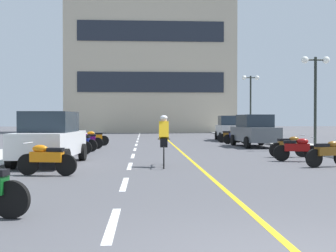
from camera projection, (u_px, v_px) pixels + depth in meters
The scene contains 33 objects.
ground_plane at pixel (170, 146), 25.52m from camera, with size 140.00×140.00×0.00m, color #47474C.
curb_left at pixel (56, 142), 28.11m from camera, with size 2.40×72.00×0.12m, color #A8A8A3.
curb_right at pixel (275, 142), 28.91m from camera, with size 2.40×72.00×0.12m, color #A8A8A3.
lane_dash_0 at pixel (112, 224), 6.44m from camera, with size 0.14×2.20×0.01m, color silver.
lane_dash_1 at pixel (124, 184), 10.43m from camera, with size 0.14×2.20×0.01m, color silver.
lane_dash_2 at pixel (130, 166), 14.42m from camera, with size 0.14×2.20×0.01m, color silver.
lane_dash_3 at pixel (133, 156), 18.42m from camera, with size 0.14×2.20×0.01m, color silver.
lane_dash_4 at pixel (135, 149), 22.41m from camera, with size 0.14×2.20×0.01m, color silver.
lane_dash_5 at pixel (136, 145), 26.40m from camera, with size 0.14×2.20×0.01m, color silver.
lane_dash_6 at pixel (137, 141), 30.40m from camera, with size 0.14×2.20×0.01m, color silver.
lane_dash_7 at pixel (138, 139), 34.39m from camera, with size 0.14×2.20×0.01m, color silver.
lane_dash_8 at pixel (139, 137), 38.38m from camera, with size 0.14×2.20×0.01m, color silver.
lane_dash_9 at pixel (139, 135), 42.38m from camera, with size 0.14×2.20×0.01m, color silver.
lane_dash_10 at pixel (140, 134), 46.37m from camera, with size 0.14×2.20×0.01m, color silver.
lane_dash_11 at pixel (140, 133), 50.36m from camera, with size 0.14×2.20×0.01m, color silver.
centre_line_yellow at pixel (171, 143), 28.52m from camera, with size 0.12×66.00×0.01m, color gold.
office_building at pixel (151, 54), 53.49m from camera, with size 19.83×8.55×19.30m.
street_lamp_mid at pixel (315, 80), 22.03m from camera, with size 1.46×0.36×4.63m.
street_lamp_far at pixel (251, 92), 36.25m from camera, with size 1.46×0.36×5.10m.
parked_car_near at pixel (50, 138), 14.98m from camera, with size 2.09×4.28×1.82m.
parked_car_mid at pixel (254, 131), 24.60m from camera, with size 2.13×4.30×1.82m.
parked_car_far at pixel (230, 128), 31.82m from camera, with size 2.13×4.30×1.82m.
motorcycle_2 at pixel (46, 158), 12.00m from camera, with size 1.69×0.61×0.92m.
motorcycle_3 at pixel (329, 153), 14.15m from camera, with size 1.66×0.72×0.92m.
motorcycle_4 at pixel (297, 149), 16.03m from camera, with size 1.69×0.63×0.92m.
motorcycle_5 at pixel (290, 146), 17.78m from camera, with size 1.70×0.60×0.92m.
motorcycle_6 at pixel (72, 144), 19.07m from camera, with size 1.70×0.60×0.92m.
motorcycle_7 at pixel (80, 142), 20.86m from camera, with size 1.68×0.66×0.92m.
motorcycle_8 at pixel (87, 140), 22.79m from camera, with size 1.70×0.60×0.92m.
motorcycle_9 at pixel (94, 138), 25.49m from camera, with size 1.70×0.60×0.92m.
motorcycle_10 at pixel (236, 136), 27.41m from camera, with size 1.70×0.60×0.92m.
motorcycle_11 at pixel (230, 136), 28.96m from camera, with size 1.70×0.60×0.92m.
cyclist_rider at pixel (164, 140), 14.28m from camera, with size 0.42×1.77×1.71m.
Camera 1 is at (-1.53, -4.45, 1.56)m, focal length 46.45 mm.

